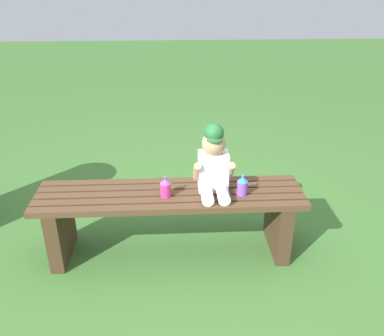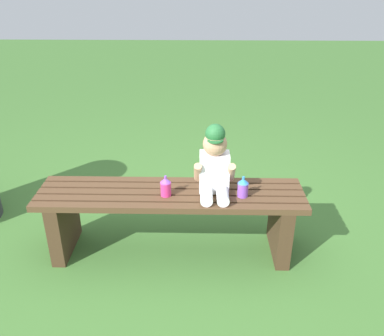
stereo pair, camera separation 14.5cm
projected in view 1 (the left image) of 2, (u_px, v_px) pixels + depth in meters
ground_plane at (171, 250)px, 2.54m from camera, size 16.00×16.00×0.00m
park_bench at (170, 212)px, 2.42m from camera, size 1.55×0.37×0.42m
child_figure at (214, 163)px, 2.31m from camera, size 0.23×0.27×0.40m
sippy_cup_left at (166, 187)px, 2.30m from camera, size 0.06×0.06×0.12m
sippy_cup_right at (242, 185)px, 2.32m from camera, size 0.06×0.06×0.12m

